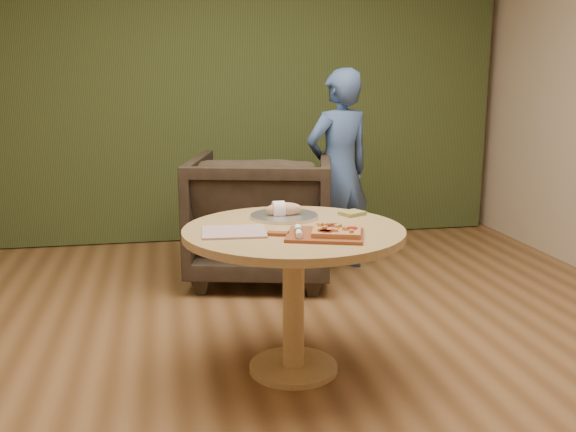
% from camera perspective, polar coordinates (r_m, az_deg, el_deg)
% --- Properties ---
extents(room_shell, '(5.04, 6.04, 2.84)m').
position_cam_1_polar(room_shell, '(2.99, 1.70, 10.87)').
color(room_shell, brown).
rests_on(room_shell, ground).
extents(curtain, '(4.80, 0.14, 2.78)m').
position_cam_1_polar(curtain, '(5.85, -4.70, 11.58)').
color(curtain, '#2E3C1B').
rests_on(curtain, ground).
extents(pedestal_table, '(1.09, 1.09, 0.75)m').
position_cam_1_polar(pedestal_table, '(3.17, 0.50, -3.55)').
color(pedestal_table, tan).
rests_on(pedestal_table, ground).
extents(pizza_paddle, '(0.47, 0.38, 0.01)m').
position_cam_1_polar(pizza_paddle, '(2.97, 3.12, -1.70)').
color(pizza_paddle, brown).
rests_on(pizza_paddle, pedestal_table).
extents(flatbread_pizza, '(0.28, 0.28, 0.04)m').
position_cam_1_polar(flatbread_pizza, '(2.97, 4.35, -1.30)').
color(flatbread_pizza, '#C2844C').
rests_on(flatbread_pizza, pizza_paddle).
extents(cutlery_roll, '(0.06, 0.20, 0.03)m').
position_cam_1_polar(cutlery_roll, '(2.94, 0.94, -1.37)').
color(cutlery_roll, white).
rests_on(cutlery_roll, pizza_paddle).
extents(newspaper, '(0.32, 0.27, 0.01)m').
position_cam_1_polar(newspaper, '(3.04, -4.82, -1.42)').
color(newspaper, silver).
rests_on(newspaper, pedestal_table).
extents(serving_tray, '(0.36, 0.36, 0.02)m').
position_cam_1_polar(serving_tray, '(3.36, -0.34, 0.00)').
color(serving_tray, silver).
rests_on(serving_tray, pedestal_table).
extents(bread_roll, '(0.19, 0.09, 0.09)m').
position_cam_1_polar(bread_roll, '(3.35, -0.49, 0.60)').
color(bread_roll, '#D7AE83').
rests_on(bread_roll, serving_tray).
extents(green_packet, '(0.15, 0.14, 0.02)m').
position_cam_1_polar(green_packet, '(3.44, 5.73, 0.25)').
color(green_packet, olive).
rests_on(green_packet, pedestal_table).
extents(armchair, '(1.19, 1.15, 1.03)m').
position_cam_1_polar(armchair, '(4.70, -2.37, 0.53)').
color(armchair, black).
rests_on(armchair, ground).
extents(person_standing, '(0.65, 0.53, 1.53)m').
position_cam_1_polar(person_standing, '(4.90, 4.52, 4.00)').
color(person_standing, '#39578F').
rests_on(person_standing, ground).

